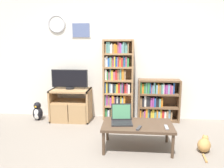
{
  "coord_description": "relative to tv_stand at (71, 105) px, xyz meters",
  "views": [
    {
      "loc": [
        0.25,
        -2.77,
        1.57
      ],
      "look_at": [
        -0.08,
        0.99,
        0.88
      ],
      "focal_mm": 35.0,
      "sensor_mm": 36.0,
      "label": 1
    }
  ],
  "objects": [
    {
      "name": "ground_plane",
      "position": [
        0.98,
        -1.51,
        -0.33
      ],
      "size": [
        18.0,
        18.0,
        0.0
      ],
      "primitive_type": "plane",
      "color": "gray"
    },
    {
      "name": "wall_back",
      "position": [
        0.97,
        0.32,
        0.98
      ],
      "size": [
        5.67,
        0.09,
        2.6
      ],
      "color": "silver",
      "rests_on": "ground_plane"
    },
    {
      "name": "tv_stand",
      "position": [
        0.0,
        0.0,
        0.0
      ],
      "size": [
        0.8,
        0.51,
        0.66
      ],
      "color": "tan",
      "rests_on": "ground_plane"
    },
    {
      "name": "television",
      "position": [
        -0.02,
        0.04,
        0.53
      ],
      "size": [
        0.74,
        0.18,
        0.4
      ],
      "color": "black",
      "rests_on": "tv_stand"
    },
    {
      "name": "bookshelf_tall",
      "position": [
        0.95,
        0.17,
        0.49
      ],
      "size": [
        0.62,
        0.24,
        1.66
      ],
      "color": "#9E754C",
      "rests_on": "ground_plane"
    },
    {
      "name": "bookshelf_short",
      "position": [
        1.77,
        0.15,
        0.09
      ],
      "size": [
        0.84,
        0.28,
        0.86
      ],
      "color": "brown",
      "rests_on": "ground_plane"
    },
    {
      "name": "coffee_table",
      "position": [
        1.34,
        -1.14,
        0.02
      ],
      "size": [
        1.06,
        0.59,
        0.39
      ],
      "color": "#4C3828",
      "rests_on": "ground_plane"
    },
    {
      "name": "laptop",
      "position": [
        1.1,
        -1.09,
        0.12
      ],
      "size": [
        0.34,
        0.33,
        0.27
      ],
      "rotation": [
        0.0,
        0.0,
        0.1
      ],
      "color": "#232326",
      "rests_on": "coffee_table"
    },
    {
      "name": "remote_near_laptop",
      "position": [
        1.75,
        -1.26,
        0.07
      ],
      "size": [
        0.05,
        0.16,
        0.02
      ],
      "rotation": [
        0.0,
        0.0,
        3.15
      ],
      "color": "#99999E",
      "rests_on": "coffee_table"
    },
    {
      "name": "remote_far_from_laptop",
      "position": [
        1.36,
        -1.33,
        0.07
      ],
      "size": [
        0.09,
        0.17,
        0.02
      ],
      "rotation": [
        0.0,
        0.0,
        5.97
      ],
      "color": "#38383A",
      "rests_on": "coffee_table"
    },
    {
      "name": "cat",
      "position": [
        2.33,
        -1.16,
        -0.23
      ],
      "size": [
        0.27,
        0.48,
        0.24
      ],
      "rotation": [
        0.0,
        0.0,
        -0.47
      ],
      "color": "#B78447",
      "rests_on": "ground_plane"
    },
    {
      "name": "penguin_figurine",
      "position": [
        -0.7,
        -0.06,
        -0.16
      ],
      "size": [
        0.21,
        0.19,
        0.38
      ],
      "color": "black",
      "rests_on": "ground_plane"
    }
  ]
}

